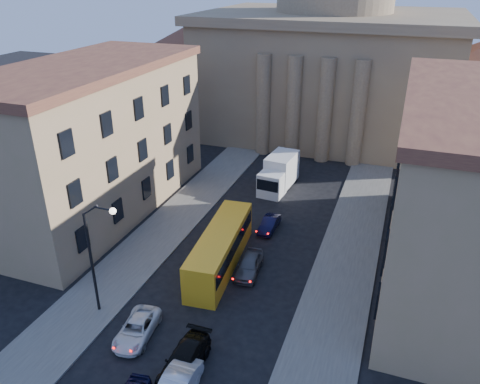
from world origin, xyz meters
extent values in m
cube|color=#53504C|center=(-8.50, 18.00, 0.07)|extent=(5.00, 60.00, 0.15)
cube|color=#53504C|center=(8.50, 18.00, 0.07)|extent=(5.00, 60.00, 0.15)
cube|color=#776049|center=(0.00, 56.00, 8.00)|extent=(34.00, 26.00, 16.00)
cube|color=#776049|center=(0.00, 56.00, 16.40)|extent=(35.50, 27.50, 1.20)
cube|color=#776049|center=(-21.00, 54.00, 5.50)|extent=(13.00, 13.00, 11.00)
cone|color=#532A23|center=(-21.00, 54.00, 13.00)|extent=(26.02, 26.02, 4.00)
cylinder|color=#776049|center=(-6.00, 42.80, 6.50)|extent=(1.80, 1.80, 13.00)
cylinder|color=#776049|center=(-2.00, 42.80, 6.50)|extent=(1.80, 1.80, 13.00)
cylinder|color=#776049|center=(2.00, 42.80, 6.50)|extent=(1.80, 1.80, 13.00)
cylinder|color=#776049|center=(6.00, 42.80, 6.50)|extent=(1.80, 1.80, 13.00)
cube|color=#9D7C5C|center=(-17.00, 22.00, 7.00)|extent=(11.00, 26.00, 14.00)
cube|color=#532A23|center=(-17.00, 22.00, 14.30)|extent=(11.60, 26.60, 0.80)
cube|color=#9D7C5C|center=(17.00, 22.00, 7.00)|extent=(11.00, 26.00, 14.00)
cylinder|color=black|center=(-7.50, 8.00, 4.00)|extent=(0.20, 0.20, 8.00)
cylinder|color=black|center=(-6.95, 8.00, 8.35)|extent=(1.30, 0.12, 0.96)
cylinder|color=black|center=(-5.95, 8.00, 8.65)|extent=(1.30, 0.12, 0.12)
sphere|color=white|center=(-5.20, 8.00, 8.60)|extent=(0.44, 0.44, 0.44)
imported|color=silver|center=(-3.50, 6.64, 0.63)|extent=(2.65, 4.75, 1.26)
imported|color=black|center=(0.80, 5.05, 0.73)|extent=(2.12, 5.07, 1.46)
imported|color=#4E4E53|center=(1.23, 16.17, 0.75)|extent=(2.16, 4.52, 1.49)
imported|color=black|center=(0.80, 23.34, 0.61)|extent=(1.38, 3.72, 1.22)
cube|color=gold|center=(-1.35, 16.34, 1.60)|extent=(3.58, 11.54, 3.20)
cube|color=black|center=(-1.35, 16.34, 2.12)|extent=(3.59, 10.93, 1.14)
cylinder|color=black|center=(-2.00, 12.14, 0.52)|extent=(0.40, 1.06, 1.03)
cylinder|color=black|center=(0.05, 12.32, 0.52)|extent=(0.40, 1.06, 1.03)
cylinder|color=black|center=(-2.74, 20.36, 0.52)|extent=(0.40, 1.06, 1.03)
cylinder|color=black|center=(-0.69, 20.55, 0.52)|extent=(0.40, 1.06, 1.03)
cube|color=silver|center=(-1.13, 30.67, 1.33)|extent=(2.78, 2.88, 2.66)
cube|color=black|center=(-1.24, 29.40, 1.66)|extent=(2.44, 0.35, 1.22)
cube|color=silver|center=(-0.86, 33.65, 1.94)|extent=(3.07, 4.88, 3.44)
cylinder|color=black|center=(-2.27, 30.33, 0.50)|extent=(0.40, 1.02, 1.00)
cylinder|color=black|center=(-0.06, 30.13, 0.50)|extent=(0.40, 1.02, 1.00)
cylinder|color=black|center=(-1.88, 34.75, 0.50)|extent=(0.40, 1.02, 1.00)
cylinder|color=black|center=(0.33, 34.55, 0.50)|extent=(0.40, 1.02, 1.00)
camera|label=1|loc=(11.25, -13.85, 22.50)|focal=35.00mm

